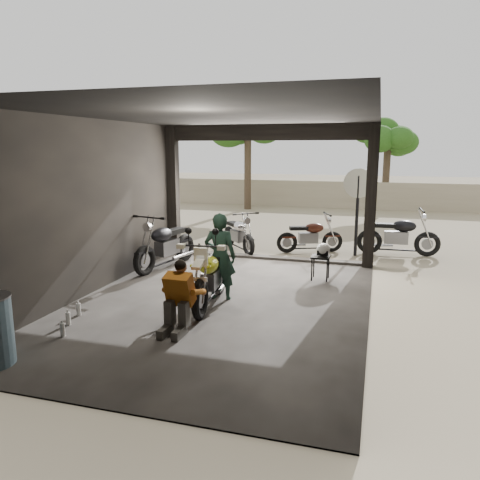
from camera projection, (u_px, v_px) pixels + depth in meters
The scene contains 15 objects.
ground at pixel (220, 305), 8.12m from camera, with size 80.00×80.00×0.00m, color #7A6D56.
garage at pixel (230, 227), 8.38m from camera, with size 7.00×7.13×3.20m.
boundary_wall at pixel (320, 194), 21.16m from camera, with size 18.00×0.30×1.20m, color gray.
tree_left at pixel (248, 116), 19.93m from camera, with size 2.20×2.20×5.60m.
tree_right at pixel (389, 126), 19.81m from camera, with size 2.20×2.20×5.00m.
main_bike at pixel (210, 272), 7.96m from camera, with size 0.74×1.79×1.20m, color #F1ECCC, non-canonical shape.
left_bike at pixel (166, 241), 10.44m from camera, with size 0.77×1.86×1.26m, color black, non-canonical shape.
outside_bike_a at pixel (238, 231), 12.17m from camera, with size 0.66×1.60×1.08m, color black, non-canonical shape.
outside_bike_b at pixel (310, 233), 12.05m from camera, with size 0.62×1.51×1.02m, color #42190F, non-canonical shape.
outside_bike_c at pixel (399, 232), 11.74m from camera, with size 0.72×1.76×1.19m, color black, non-canonical shape.
rider at pixel (220, 257), 8.26m from camera, with size 0.57×0.38×1.57m, color black.
mechanic at pixel (177, 299), 6.77m from camera, with size 0.53×0.72×1.04m, color #C46D1A, non-canonical shape.
stool at pixel (321, 260), 9.53m from camera, with size 0.37×0.37×0.51m.
helmet at pixel (323, 249), 9.53m from camera, with size 0.27×0.29×0.26m, color white.
sign_post at pixel (358, 198), 11.52m from camera, with size 0.73×0.08×2.18m.
Camera 1 is at (2.53, -7.32, 2.68)m, focal length 35.00 mm.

